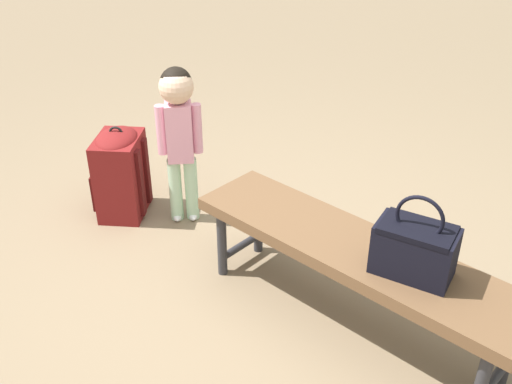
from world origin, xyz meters
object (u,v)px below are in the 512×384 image
Objects in this scene: handbag at (415,248)px; backpack_large at (121,171)px; park_bench at (353,255)px; child_standing at (179,122)px.

handbag is 0.64× the size of backpack_large.
park_bench is 2.80× the size of backpack_large.
park_bench is 1.70× the size of child_standing.
backpack_large is (1.59, 0.03, -0.11)m from park_bench.
child_standing is at bearing -6.68° from handbag.
park_bench is at bearing 172.87° from child_standing.
handbag is 1.55m from child_standing.
park_bench is 4.40× the size of handbag.
child_standing is at bearing -151.00° from backpack_large.
child_standing reaches higher than park_bench.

